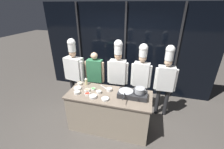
{
  "coord_description": "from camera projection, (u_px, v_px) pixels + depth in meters",
  "views": [
    {
      "loc": [
        0.76,
        -2.59,
        2.63
      ],
      "look_at": [
        0.0,
        0.25,
        1.24
      ],
      "focal_mm": 24.0,
      "sensor_mm": 36.0,
      "label": 1
    }
  ],
  "objects": [
    {
      "name": "ground_plane",
      "position": [
        109.0,
        126.0,
        3.56
      ],
      "size": [
        24.0,
        24.0,
        0.0
      ],
      "primitive_type": "plane",
      "color": "#47423D"
    },
    {
      "name": "window_wall_back",
      "position": [
        125.0,
        51.0,
        4.53
      ],
      "size": [
        5.17,
        0.09,
        2.7
      ],
      "color": "black",
      "rests_on": "ground_plane"
    },
    {
      "name": "demo_counter",
      "position": [
        109.0,
        111.0,
        3.37
      ],
      "size": [
        1.8,
        0.76,
        0.89
      ],
      "color": "gray",
      "rests_on": "ground_plane"
    },
    {
      "name": "portable_stove",
      "position": [
        133.0,
        94.0,
        3.08
      ],
      "size": [
        0.6,
        0.32,
        0.12
      ],
      "color": "#28282B",
      "rests_on": "demo_counter"
    },
    {
      "name": "frying_pan",
      "position": [
        126.0,
        90.0,
        3.07
      ],
      "size": [
        0.3,
        0.53,
        0.05
      ],
      "color": "#ADAFB5",
      "rests_on": "portable_stove"
    },
    {
      "name": "stock_pot",
      "position": [
        140.0,
        90.0,
        3.0
      ],
      "size": [
        0.23,
        0.2,
        0.11
      ],
      "color": "#93969B",
      "rests_on": "portable_stove"
    },
    {
      "name": "squeeze_bottle_oil",
      "position": [
        86.0,
        81.0,
        3.53
      ],
      "size": [
        0.06,
        0.06,
        0.19
      ],
      "color": "beige",
      "rests_on": "demo_counter"
    },
    {
      "name": "prep_bowl_chili_flakes",
      "position": [
        87.0,
        94.0,
        3.17
      ],
      "size": [
        0.12,
        0.12,
        0.04
      ],
      "color": "white",
      "rests_on": "demo_counter"
    },
    {
      "name": "prep_bowl_bean_sprouts",
      "position": [
        77.0,
        92.0,
        3.19
      ],
      "size": [
        0.13,
        0.13,
        0.05
      ],
      "color": "white",
      "rests_on": "demo_counter"
    },
    {
      "name": "prep_bowl_scallions",
      "position": [
        93.0,
        89.0,
        3.35
      ],
      "size": [
        0.11,
        0.11,
        0.03
      ],
      "color": "white",
      "rests_on": "demo_counter"
    },
    {
      "name": "prep_bowl_chicken",
      "position": [
        93.0,
        96.0,
        3.05
      ],
      "size": [
        0.15,
        0.15,
        0.05
      ],
      "color": "white",
      "rests_on": "demo_counter"
    },
    {
      "name": "prep_bowl_shrimp",
      "position": [
        109.0,
        89.0,
        3.3
      ],
      "size": [
        0.13,
        0.13,
        0.06
      ],
      "color": "white",
      "rests_on": "demo_counter"
    },
    {
      "name": "prep_bowl_noodles",
      "position": [
        99.0,
        92.0,
        3.21
      ],
      "size": [
        0.11,
        0.11,
        0.05
      ],
      "color": "white",
      "rests_on": "demo_counter"
    },
    {
      "name": "prep_bowl_ginger",
      "position": [
        80.0,
        83.0,
        3.55
      ],
      "size": [
        0.11,
        0.11,
        0.05
      ],
      "color": "white",
      "rests_on": "demo_counter"
    },
    {
      "name": "prep_bowl_garlic",
      "position": [
        78.0,
        88.0,
        3.37
      ],
      "size": [
        0.17,
        0.17,
        0.04
      ],
      "color": "white",
      "rests_on": "demo_counter"
    },
    {
      "name": "prep_bowl_onion",
      "position": [
        105.0,
        99.0,
        2.99
      ],
      "size": [
        0.15,
        0.15,
        0.04
      ],
      "color": "white",
      "rests_on": "demo_counter"
    },
    {
      "name": "prep_bowl_mushrooms",
      "position": [
        87.0,
        90.0,
        3.28
      ],
      "size": [
        0.12,
        0.12,
        0.05
      ],
      "color": "white",
      "rests_on": "demo_counter"
    },
    {
      "name": "serving_spoon_slotted",
      "position": [
        105.0,
        88.0,
        3.42
      ],
      "size": [
        0.21,
        0.15,
        0.02
      ],
      "color": "#B2B5BA",
      "rests_on": "demo_counter"
    },
    {
      "name": "chef_head",
      "position": [
        74.0,
        69.0,
        4.01
      ],
      "size": [
        0.62,
        0.32,
        1.87
      ],
      "rotation": [
        0.0,
        0.0,
        2.97
      ],
      "color": "#232326",
      "rests_on": "ground_plane"
    },
    {
      "name": "person_guest",
      "position": [
        95.0,
        74.0,
        4.0
      ],
      "size": [
        0.52,
        0.22,
        1.53
      ],
      "rotation": [
        0.0,
        0.0,
        3.19
      ],
      "color": "#4C4C51",
      "rests_on": "ground_plane"
    },
    {
      "name": "chef_sous",
      "position": [
        118.0,
        71.0,
        3.79
      ],
      "size": [
        0.53,
        0.23,
        1.88
      ],
      "rotation": [
        0.0,
        0.0,
        3.19
      ],
      "color": "#232326",
      "rests_on": "ground_plane"
    },
    {
      "name": "chef_line",
      "position": [
        141.0,
        74.0,
        3.67
      ],
      "size": [
        0.49,
        0.23,
        1.83
      ],
      "rotation": [
        0.0,
        0.0,
        3.06
      ],
      "color": "#232326",
      "rests_on": "ground_plane"
    },
    {
      "name": "chef_pastry",
      "position": [
        166.0,
        77.0,
        3.52
      ],
      "size": [
        0.51,
        0.21,
        1.84
      ],
      "rotation": [
        0.0,
        0.0,
        3.17
      ],
      "color": "#232326",
      "rests_on": "ground_plane"
    }
  ]
}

